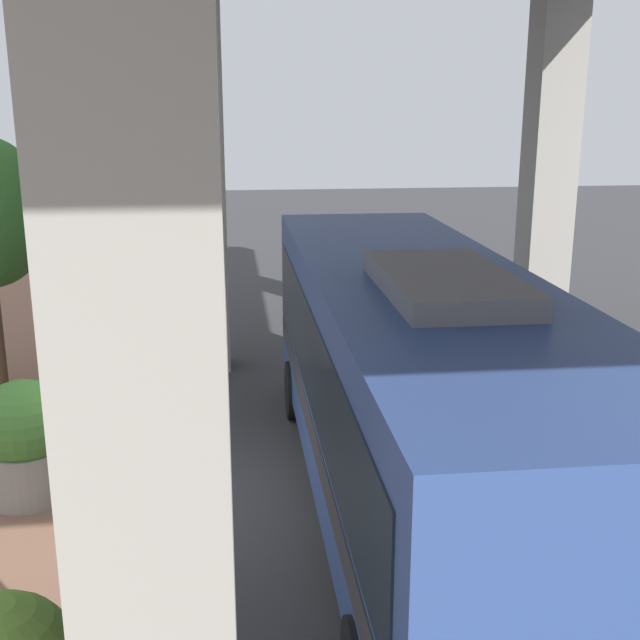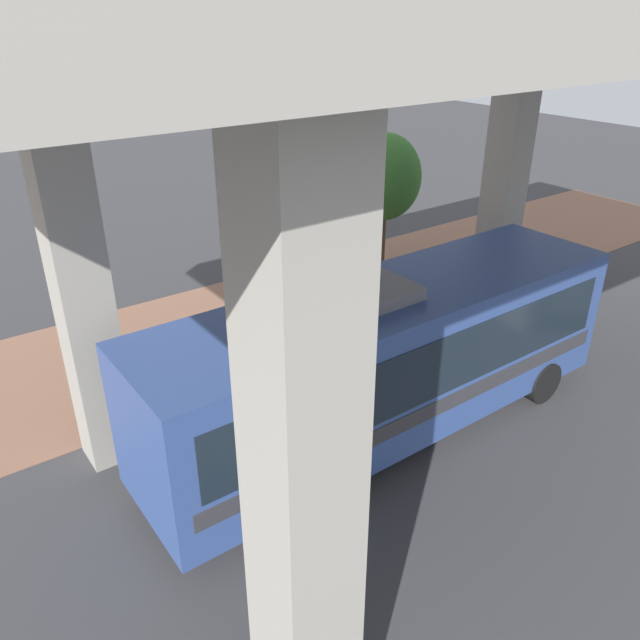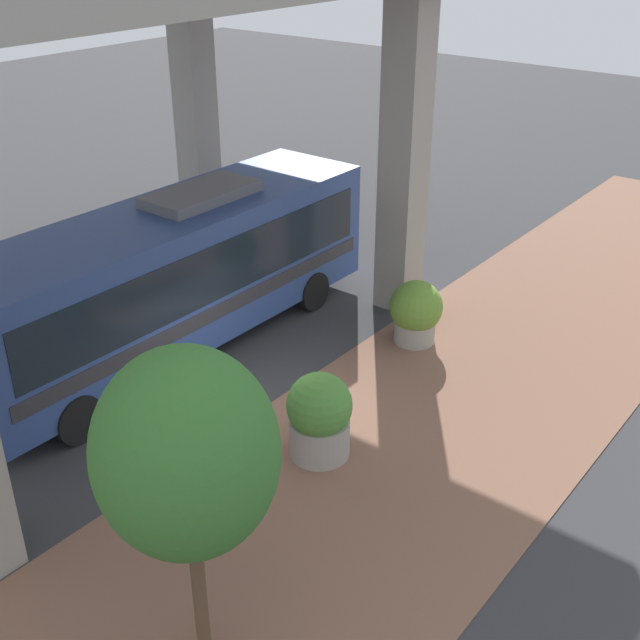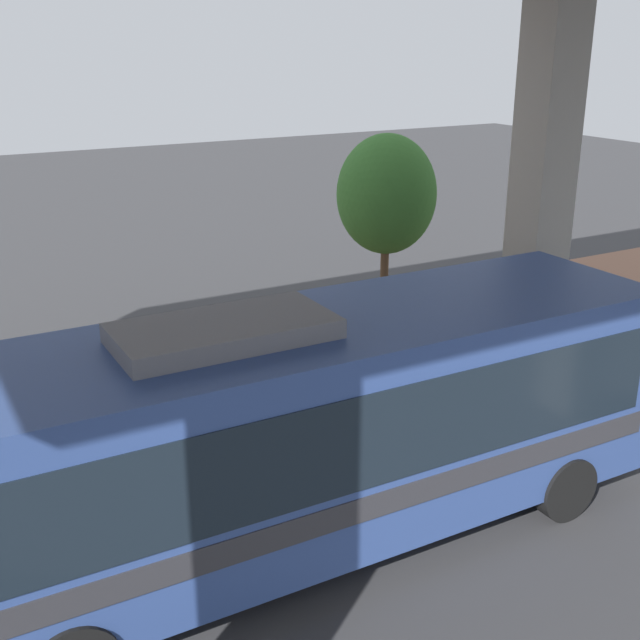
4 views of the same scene
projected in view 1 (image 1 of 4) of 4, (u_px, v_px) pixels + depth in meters
ground_plane at (164, 503)px, 10.92m from camera, size 80.00×80.00×0.00m
bus at (418, 381)px, 9.99m from camera, size 2.77×10.58×3.54m
fire_hydrant at (111, 399)px, 13.30m from camera, size 0.53×0.25×1.03m
planter_middle at (26, 441)px, 10.87m from camera, size 1.22×1.22×1.70m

